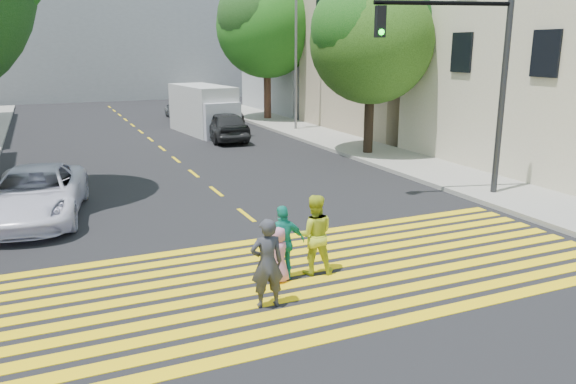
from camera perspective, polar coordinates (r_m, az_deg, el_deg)
ground at (r=11.12m, az=6.34°, el=-10.59°), size 120.00×120.00×0.00m
sidewalk_right at (r=27.70m, az=6.14°, el=4.81°), size 3.00×60.00×0.15m
crosswalk at (r=12.14m, az=3.31°, el=-8.27°), size 13.40×5.30×0.01m
lane_line at (r=31.94m, az=-14.29°, el=5.60°), size 0.12×34.40×0.01m
building_right_tan at (r=34.22m, az=12.73°, el=14.66°), size 10.00×10.00×10.00m
building_right_grey at (r=43.60m, az=3.91°, el=14.86°), size 10.00×10.00×10.00m
backdrop_block at (r=56.92m, az=-19.23°, el=15.04°), size 30.00×8.00×12.00m
tree_right_near at (r=25.03m, az=8.62°, el=15.53°), size 5.87×5.35×7.71m
tree_right_far at (r=37.36m, az=-2.09°, el=16.94°), size 7.90×7.67×9.33m
pedestrian_man at (r=10.38m, az=-2.15°, el=-7.24°), size 0.66×0.47×1.71m
pedestrian_woman at (r=11.88m, az=2.66°, el=-4.34°), size 1.01×0.89×1.73m
pedestrian_child at (r=11.51m, az=-1.01°, el=-6.37°), size 0.61×0.42×1.19m
pedestrian_extra at (r=11.58m, az=-0.47°, el=-5.19°), size 0.94×0.42×1.59m
white_sedan at (r=17.15m, az=-24.30°, el=-0.20°), size 3.21×5.54×1.45m
dark_car_near at (r=29.30m, az=-6.41°, el=6.69°), size 2.12×4.59×1.52m
silver_car at (r=39.22m, az=-10.89°, el=8.26°), size 2.02×4.32×1.22m
dark_car_parked at (r=35.33m, az=-6.86°, el=7.91°), size 1.71×4.37×1.42m
white_van at (r=31.90m, az=-8.45°, el=8.15°), size 2.69×5.79×2.64m
traffic_signal at (r=18.29m, az=17.93°, el=12.02°), size 4.24×1.32×6.37m
street_lamp at (r=32.13m, az=0.53°, el=14.47°), size 1.85×0.25×8.16m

